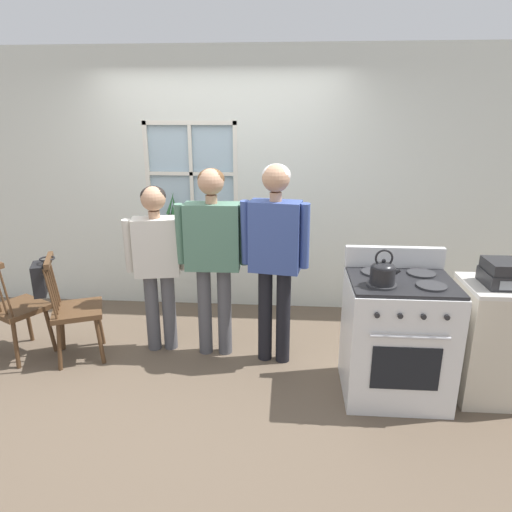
{
  "coord_description": "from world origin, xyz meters",
  "views": [
    {
      "loc": [
        0.69,
        -3.34,
        2.07
      ],
      "look_at": [
        0.45,
        0.03,
        1.0
      ],
      "focal_mm": 32.0,
      "sensor_mm": 36.0,
      "label": 1
    }
  ],
  "objects_px": {
    "person_adult_right": "(275,245)",
    "person_elderly_left": "(157,254)",
    "potted_plant": "(173,214)",
    "person_teen_center": "(213,244)",
    "kettle": "(383,272)",
    "side_counter": "(496,341)",
    "chair_by_window": "(75,311)",
    "stove": "(396,336)",
    "handbag": "(40,278)",
    "stereo": "(509,274)",
    "chair_near_wall": "(16,309)"
  },
  "relations": [
    {
      "from": "handbag",
      "to": "side_counter",
      "type": "distance_m",
      "value": 3.61
    },
    {
      "from": "stove",
      "to": "stereo",
      "type": "distance_m",
      "value": 0.9
    },
    {
      "from": "chair_near_wall",
      "to": "person_elderly_left",
      "type": "bearing_deg",
      "value": -140.95
    },
    {
      "from": "person_adult_right",
      "to": "potted_plant",
      "type": "height_order",
      "value": "person_adult_right"
    },
    {
      "from": "stove",
      "to": "side_counter",
      "type": "xyz_separation_m",
      "value": [
        0.73,
        0.03,
        -0.02
      ]
    },
    {
      "from": "chair_by_window",
      "to": "kettle",
      "type": "relative_size",
      "value": 3.79
    },
    {
      "from": "person_elderly_left",
      "to": "person_teen_center",
      "type": "xyz_separation_m",
      "value": [
        0.5,
        -0.04,
        0.11
      ]
    },
    {
      "from": "person_teen_center",
      "to": "chair_near_wall",
      "type": "bearing_deg",
      "value": -175.29
    },
    {
      "from": "chair_near_wall",
      "to": "kettle",
      "type": "relative_size",
      "value": 3.79
    },
    {
      "from": "stove",
      "to": "handbag",
      "type": "height_order",
      "value": "stove"
    },
    {
      "from": "chair_by_window",
      "to": "person_elderly_left",
      "type": "relative_size",
      "value": 0.63
    },
    {
      "from": "kettle",
      "to": "side_counter",
      "type": "xyz_separation_m",
      "value": [
        0.9,
        0.16,
        -0.57
      ]
    },
    {
      "from": "person_elderly_left",
      "to": "handbag",
      "type": "relative_size",
      "value": 4.84
    },
    {
      "from": "chair_near_wall",
      "to": "person_elderly_left",
      "type": "height_order",
      "value": "person_elderly_left"
    },
    {
      "from": "chair_by_window",
      "to": "person_teen_center",
      "type": "bearing_deg",
      "value": -104.27
    },
    {
      "from": "person_teen_center",
      "to": "handbag",
      "type": "bearing_deg",
      "value": -170.68
    },
    {
      "from": "person_elderly_left",
      "to": "person_teen_center",
      "type": "distance_m",
      "value": 0.51
    },
    {
      "from": "chair_near_wall",
      "to": "kettle",
      "type": "bearing_deg",
      "value": -159.75
    },
    {
      "from": "person_teen_center",
      "to": "stereo",
      "type": "xyz_separation_m",
      "value": [
        2.19,
        -0.5,
        -0.02
      ]
    },
    {
      "from": "chair_near_wall",
      "to": "stove",
      "type": "height_order",
      "value": "stove"
    },
    {
      "from": "chair_near_wall",
      "to": "stove",
      "type": "xyz_separation_m",
      "value": [
        3.16,
        -0.33,
        0.03
      ]
    },
    {
      "from": "person_adult_right",
      "to": "handbag",
      "type": "relative_size",
      "value": 5.51
    },
    {
      "from": "chair_near_wall",
      "to": "handbag",
      "type": "relative_size",
      "value": 3.05
    },
    {
      "from": "person_teen_center",
      "to": "stove",
      "type": "distance_m",
      "value": 1.63
    },
    {
      "from": "kettle",
      "to": "potted_plant",
      "type": "height_order",
      "value": "potted_plant"
    },
    {
      "from": "chair_by_window",
      "to": "person_elderly_left",
      "type": "height_order",
      "value": "person_elderly_left"
    },
    {
      "from": "potted_plant",
      "to": "side_counter",
      "type": "relative_size",
      "value": 0.39
    },
    {
      "from": "person_adult_right",
      "to": "person_elderly_left",
      "type": "bearing_deg",
      "value": -177.97
    },
    {
      "from": "side_counter",
      "to": "stereo",
      "type": "distance_m",
      "value": 0.54
    },
    {
      "from": "kettle",
      "to": "stereo",
      "type": "height_order",
      "value": "kettle"
    },
    {
      "from": "kettle",
      "to": "handbag",
      "type": "relative_size",
      "value": 0.8
    },
    {
      "from": "kettle",
      "to": "handbag",
      "type": "distance_m",
      "value": 2.72
    },
    {
      "from": "side_counter",
      "to": "stove",
      "type": "bearing_deg",
      "value": -178.05
    },
    {
      "from": "chair_near_wall",
      "to": "kettle",
      "type": "distance_m",
      "value": 3.08
    },
    {
      "from": "chair_by_window",
      "to": "potted_plant",
      "type": "distance_m",
      "value": 1.45
    },
    {
      "from": "person_teen_center",
      "to": "stove",
      "type": "height_order",
      "value": "person_teen_center"
    },
    {
      "from": "person_elderly_left",
      "to": "side_counter",
      "type": "relative_size",
      "value": 1.65
    },
    {
      "from": "side_counter",
      "to": "person_teen_center",
      "type": "bearing_deg",
      "value": 167.64
    },
    {
      "from": "kettle",
      "to": "person_adult_right",
      "type": "bearing_deg",
      "value": 144.15
    },
    {
      "from": "person_teen_center",
      "to": "stove",
      "type": "xyz_separation_m",
      "value": [
        1.45,
        -0.5,
        -0.54
      ]
    },
    {
      "from": "chair_by_window",
      "to": "chair_near_wall",
      "type": "xyz_separation_m",
      "value": [
        -0.52,
        -0.0,
        0.0
      ]
    },
    {
      "from": "chair_near_wall",
      "to": "side_counter",
      "type": "height_order",
      "value": "chair_near_wall"
    },
    {
      "from": "chair_near_wall",
      "to": "person_adult_right",
      "type": "bearing_deg",
      "value": -148.78
    },
    {
      "from": "chair_by_window",
      "to": "stove",
      "type": "bearing_deg",
      "value": -119.59
    },
    {
      "from": "potted_plant",
      "to": "person_teen_center",
      "type": "bearing_deg",
      "value": -59.77
    },
    {
      "from": "person_teen_center",
      "to": "handbag",
      "type": "relative_size",
      "value": 5.35
    },
    {
      "from": "chair_by_window",
      "to": "person_adult_right",
      "type": "xyz_separation_m",
      "value": [
        1.71,
        0.08,
        0.6
      ]
    },
    {
      "from": "handbag",
      "to": "stereo",
      "type": "relative_size",
      "value": 0.9
    },
    {
      "from": "chair_by_window",
      "to": "kettle",
      "type": "distance_m",
      "value": 2.58
    },
    {
      "from": "chair_by_window",
      "to": "handbag",
      "type": "height_order",
      "value": "same"
    }
  ]
}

